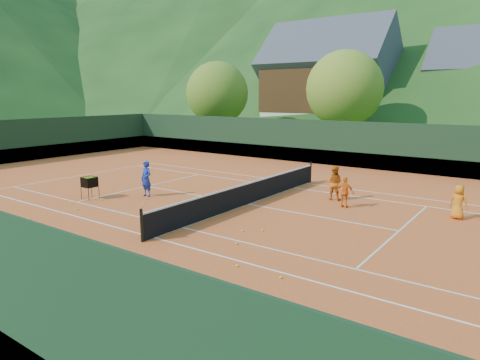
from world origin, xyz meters
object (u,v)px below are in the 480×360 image
Objects in this scene: coach at (146,179)px; chalet_left at (328,86)px; tennis_net at (248,193)px; student_a at (334,183)px; student_b at (345,192)px; ball_hopper at (89,182)px; student_c at (459,202)px.

chalet_left is at bearing 101.02° from coach.
coach is at bearing -161.80° from tennis_net.
student_a is 0.13× the size of tennis_net.
chalet_left is (-13.62, 28.10, 4.98)m from student_b.
student_a is at bearing -50.03° from student_b.
student_b is at bearing 27.52° from ball_hopper.
student_c is (5.10, -0.14, -0.11)m from student_a.
chalet_left reaches higher than student_a.
student_b is at bearing 124.51° from student_a.
student_c is (12.45, 4.34, -0.17)m from coach.
student_c is (4.16, 0.90, 0.01)m from student_b.
student_c reaches higher than student_b.
ball_hopper is (-14.22, -6.14, 0.09)m from student_c.
coach is 0.14× the size of tennis_net.
ball_hopper is 33.89m from chalet_left.
student_a is at bearing 47.69° from tennis_net.
coach reaches higher than student_b.
coach is 2.54m from ball_hopper.
student_b reaches higher than ball_hopper.
student_b is 1.30× the size of ball_hopper.
ball_hopper is (-9.13, -6.29, -0.03)m from student_a.
chalet_left reaches higher than student_c.
coach is 1.25× the size of student_c.
ball_hopper is at bearing -152.59° from tennis_net.
student_c is at bearing 23.36° from ball_hopper.
chalet_left is at bearing -46.40° from student_c.
student_c is at bearing 19.81° from tennis_net.
tennis_net is at bearing 27.41° from ball_hopper.
chalet_left is at bearing -72.43° from student_a.
chalet_left is at bearing 96.08° from ball_hopper.
coach is at bearing 45.50° from ball_hopper.
ball_hopper is (-6.45, -3.34, 0.25)m from tennis_net.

